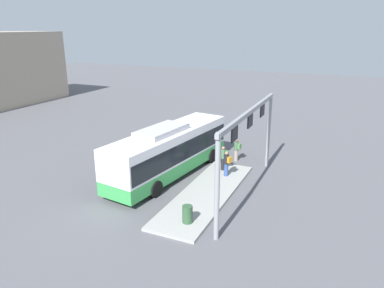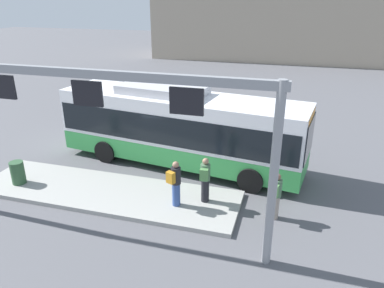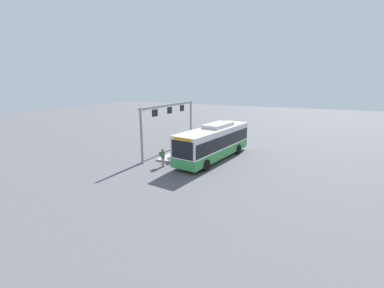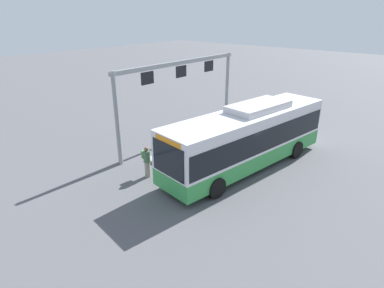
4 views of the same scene
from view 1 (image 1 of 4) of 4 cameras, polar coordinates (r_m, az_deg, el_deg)
The scene contains 8 objects.
ground_plane at distance 24.39m, azimuth -3.45°, elevation -4.85°, with size 120.00×120.00×0.00m, color #56565B.
platform_curb at distance 21.55m, azimuth 2.31°, elevation -7.81°, with size 10.00×2.80×0.16m, color #9E9E99.
bus_main at distance 23.74m, azimuth -3.54°, elevation -0.82°, with size 10.92×3.96×3.46m.
person_boarding at distance 26.69m, azimuth 7.05°, elevation -0.86°, with size 0.43×0.58×1.67m.
person_waiting_near at distance 23.53m, azimuth 5.50°, elevation -3.02°, with size 0.49×0.60×1.67m.
person_waiting_mid at distance 24.50m, azimuth 5.00°, elevation -2.14°, with size 0.36×0.54×1.67m.
platform_sign_gantry at distance 20.47m, azimuth 9.06°, elevation 1.78°, with size 10.68×0.24×5.20m.
trash_bin at distance 18.25m, azimuth -0.72°, elevation -11.02°, with size 0.52×0.52×0.90m, color #2D5133.
Camera 1 is at (-19.87, -10.50, 9.48)m, focal length 33.81 mm.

